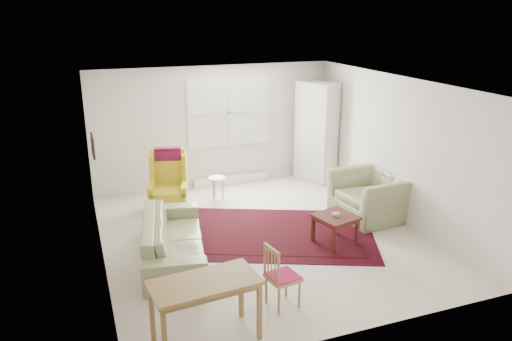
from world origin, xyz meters
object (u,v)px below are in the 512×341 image
object	(u,v)px
coffee_table	(335,229)
cabinet	(316,133)
desk_chair	(283,276)
stool	(217,188)
sofa	(173,230)
desk	(206,311)
armchair	(371,191)
wingback_chair	(168,182)

from	to	relation	value
coffee_table	cabinet	world-z (taller)	cabinet
desk_chair	stool	bearing A→B (deg)	-13.34
sofa	desk	world-z (taller)	sofa
stool	desk	xyz separation A→B (m)	(-1.35, -4.21, 0.15)
sofa	coffee_table	world-z (taller)	sofa
sofa	desk_chair	xyz separation A→B (m)	(1.01, -1.74, -0.02)
armchair	coffee_table	size ratio (longest dim) A/B	2.12
coffee_table	stool	world-z (taller)	coffee_table
desk_chair	sofa	bearing A→B (deg)	20.94
sofa	stool	size ratio (longest dim) A/B	4.96
armchair	desk	distance (m)	4.37
sofa	stool	distance (m)	2.51
armchair	coffee_table	world-z (taller)	armchair
stool	desk	world-z (taller)	desk
sofa	desk_chair	distance (m)	2.02
armchair	desk_chair	bearing A→B (deg)	-56.53
desk	coffee_table	bearing A→B (deg)	33.02
wingback_chair	stool	bearing A→B (deg)	33.60
coffee_table	desk_chair	bearing A→B (deg)	-138.02
wingback_chair	cabinet	size ratio (longest dim) A/B	0.54
cabinet	desk_chair	bearing A→B (deg)	-146.01
stool	desk_chair	world-z (taller)	desk_chair
cabinet	sofa	bearing A→B (deg)	-170.03
wingback_chair	cabinet	bearing A→B (deg)	26.72
coffee_table	cabinet	xyz separation A→B (m)	(1.11, 2.88, 0.83)
armchair	cabinet	bearing A→B (deg)	175.07
coffee_table	armchair	bearing A→B (deg)	33.01
coffee_table	stool	bearing A→B (deg)	115.16
sofa	desk_chair	world-z (taller)	sofa
cabinet	desk	xyz separation A→B (m)	(-3.66, -4.54, -0.69)
armchair	desk_chair	size ratio (longest dim) A/B	1.46
coffee_table	cabinet	distance (m)	3.19
wingback_chair	coffee_table	xyz separation A→B (m)	(2.21, -2.22, -0.33)
armchair	sofa	bearing A→B (deg)	-90.04
stool	desk	size ratio (longest dim) A/B	0.37
wingback_chair	desk_chair	distance (m)	3.63
stool	desk_chair	bearing A→B (deg)	-94.10
sofa	armchair	size ratio (longest dim) A/B	1.78
sofa	coffee_table	xyz separation A→B (m)	(2.49, -0.41, -0.21)
wingback_chair	sofa	bearing A→B (deg)	-83.21
sofa	armchair	world-z (taller)	armchair
sofa	wingback_chair	xyz separation A→B (m)	(0.28, 1.81, 0.13)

